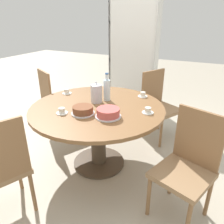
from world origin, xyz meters
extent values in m
plane|color=#B2A893|center=(0.00, 0.00, 0.00)|extent=(14.00, 14.00, 0.00)
cylinder|color=#473828|center=(0.00, 0.00, 0.01)|extent=(0.59, 0.59, 0.03)
cylinder|color=#473828|center=(0.00, 0.00, 0.36)|extent=(0.17, 0.17, 0.67)
cylinder|color=brown|center=(0.00, 0.00, 0.72)|extent=(1.42, 1.42, 0.04)
cylinder|color=olive|center=(-0.66, 0.56, 0.21)|extent=(0.03, 0.03, 0.41)
cylinder|color=olive|center=(-0.98, 0.73, 0.21)|extent=(0.03, 0.03, 0.41)
cylinder|color=olive|center=(-0.84, 0.25, 0.21)|extent=(0.03, 0.03, 0.41)
cylinder|color=olive|center=(-1.15, 0.42, 0.21)|extent=(0.03, 0.03, 0.41)
cube|color=#93704C|center=(-0.91, 0.49, 0.43)|extent=(0.57, 0.57, 0.04)
cube|color=olive|center=(-1.00, 0.32, 0.70)|extent=(0.36, 0.21, 0.49)
cylinder|color=olive|center=(-0.51, -0.71, 0.21)|extent=(0.03, 0.03, 0.41)
cylinder|color=olive|center=(-0.18, -0.85, 0.21)|extent=(0.03, 0.03, 0.41)
cube|color=#93704C|center=(-0.42, -0.94, 0.43)|extent=(0.55, 0.55, 0.04)
cube|color=olive|center=(-0.24, -1.02, 0.70)|extent=(0.19, 0.38, 0.49)
cylinder|color=olive|center=(0.74, -0.46, 0.21)|extent=(0.03, 0.03, 0.41)
cylinder|color=olive|center=(1.08, -0.58, 0.21)|extent=(0.03, 0.03, 0.41)
cylinder|color=olive|center=(0.86, -0.12, 0.21)|extent=(0.03, 0.03, 0.41)
cylinder|color=olive|center=(1.20, -0.24, 0.21)|extent=(0.03, 0.03, 0.41)
cube|color=#93704C|center=(0.97, -0.35, 0.43)|extent=(0.54, 0.54, 0.04)
cube|color=olive|center=(1.04, -0.16, 0.70)|extent=(0.38, 0.16, 0.49)
cylinder|color=olive|center=(0.56, 0.67, 0.21)|extent=(0.03, 0.03, 0.41)
cylinder|color=olive|center=(0.73, 0.98, 0.21)|extent=(0.03, 0.03, 0.41)
cylinder|color=olive|center=(0.24, 0.84, 0.21)|extent=(0.03, 0.03, 0.41)
cylinder|color=olive|center=(0.41, 1.15, 0.21)|extent=(0.03, 0.03, 0.41)
cube|color=#93704C|center=(0.49, 0.91, 0.43)|extent=(0.57, 0.57, 0.04)
cube|color=olive|center=(0.31, 1.00, 0.70)|extent=(0.21, 0.36, 0.49)
cube|color=silver|center=(0.11, 1.78, 0.92)|extent=(0.04, 0.28, 1.84)
cube|color=silver|center=(-0.67, 1.78, 0.92)|extent=(0.04, 0.28, 1.84)
cube|color=silver|center=(-0.28, 1.65, 0.92)|extent=(0.82, 0.02, 1.84)
cube|color=silver|center=(-0.28, 1.78, 0.02)|extent=(0.75, 0.27, 0.04)
cube|color=silver|center=(-0.28, 1.78, 0.46)|extent=(0.75, 0.27, 0.04)
cube|color=silver|center=(-0.28, 1.78, 0.92)|extent=(0.75, 0.27, 0.04)
cube|color=silver|center=(-0.28, 1.78, 1.38)|extent=(0.75, 0.27, 0.04)
cube|color=silver|center=(-0.28, 1.78, 1.83)|extent=(0.75, 0.27, 0.04)
cube|color=teal|center=(-0.06, 1.77, 0.23)|extent=(0.31, 0.21, 0.38)
cube|color=#28703D|center=(-0.50, 1.77, 0.21)|extent=(0.31, 0.21, 0.34)
cube|color=black|center=(-0.04, 1.77, 0.65)|extent=(0.28, 0.21, 0.34)
cube|color=#703384|center=(-0.51, 1.77, 0.63)|extent=(0.28, 0.21, 0.30)
cube|color=beige|center=(-0.06, 1.77, 1.13)|extent=(0.32, 0.21, 0.39)
cube|color=#28703D|center=(-0.49, 1.77, 1.10)|extent=(0.32, 0.21, 0.31)
cube|color=teal|center=(-0.04, 1.77, 1.57)|extent=(0.27, 0.21, 0.34)
cube|color=gold|center=(-0.52, 1.77, 1.57)|extent=(0.27, 0.21, 0.35)
cylinder|color=silver|center=(-0.07, 0.10, 0.83)|extent=(0.12, 0.12, 0.20)
cone|color=silver|center=(-0.07, 0.10, 0.94)|extent=(0.11, 0.11, 0.02)
sphere|color=silver|center=(-0.07, 0.10, 0.96)|extent=(0.02, 0.02, 0.02)
cylinder|color=silver|center=(0.01, 0.20, 0.85)|extent=(0.07, 0.07, 0.24)
cylinder|color=silver|center=(0.01, 0.20, 1.00)|extent=(0.03, 0.03, 0.07)
cylinder|color=#2D5184|center=(0.01, 0.20, 1.04)|extent=(0.04, 0.04, 0.01)
cylinder|color=silver|center=(0.22, -0.19, 0.74)|extent=(0.25, 0.25, 0.01)
cylinder|color=#C65651|center=(0.22, -0.19, 0.78)|extent=(0.22, 0.22, 0.07)
cylinder|color=silver|center=(-0.03, -0.23, 0.74)|extent=(0.23, 0.23, 0.01)
cylinder|color=brown|center=(-0.03, -0.23, 0.78)|extent=(0.20, 0.20, 0.07)
cylinder|color=white|center=(-0.22, -0.31, 0.74)|extent=(0.11, 0.11, 0.01)
cylinder|color=silver|center=(-0.22, -0.31, 0.77)|extent=(0.06, 0.06, 0.05)
cylinder|color=white|center=(-0.54, 0.19, 0.74)|extent=(0.11, 0.11, 0.01)
cylinder|color=silver|center=(-0.54, 0.19, 0.77)|extent=(0.06, 0.06, 0.05)
cylinder|color=white|center=(0.53, 0.07, 0.74)|extent=(0.11, 0.11, 0.01)
cylinder|color=silver|center=(0.53, 0.07, 0.77)|extent=(0.06, 0.06, 0.05)
cylinder|color=white|center=(0.34, 0.50, 0.74)|extent=(0.11, 0.11, 0.01)
cylinder|color=silver|center=(0.34, 0.50, 0.77)|extent=(0.06, 0.06, 0.05)
camera|label=1|loc=(1.08, -1.86, 1.62)|focal=35.00mm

